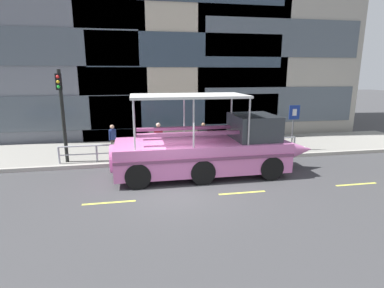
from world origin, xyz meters
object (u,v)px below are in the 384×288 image
at_px(traffic_light_pole, 62,108).
at_px(duck_tour_boat, 213,149).
at_px(parking_sign, 294,120).
at_px(pedestrian_mid_right, 158,135).
at_px(pedestrian_near_stern, 113,137).
at_px(pedestrian_near_bow, 252,132).
at_px(pedestrian_mid_left, 203,134).

distance_m(traffic_light_pole, duck_tour_boat, 7.17).
distance_m(parking_sign, pedestrian_mid_right, 7.31).
bearing_deg(parking_sign, pedestrian_near_stern, 174.22).
relative_size(parking_sign, pedestrian_near_bow, 1.65).
bearing_deg(pedestrian_mid_left, parking_sign, -11.94).
height_order(pedestrian_near_bow, pedestrian_mid_right, pedestrian_mid_right).
bearing_deg(duck_tour_boat, parking_sign, 26.26).
distance_m(traffic_light_pole, pedestrian_near_stern, 2.90).
bearing_deg(traffic_light_pole, pedestrian_near_stern, 28.08).
xyz_separation_m(duck_tour_boat, pedestrian_near_stern, (-4.46, 3.51, 0.01)).
distance_m(pedestrian_mid_right, pedestrian_near_stern, 2.38).
xyz_separation_m(parking_sign, pedestrian_near_bow, (-1.92, 1.10, -0.78)).
relative_size(pedestrian_near_bow, pedestrian_near_stern, 0.96).
distance_m(traffic_light_pole, parking_sign, 11.74).
bearing_deg(traffic_light_pole, pedestrian_mid_right, 9.94).
xyz_separation_m(pedestrian_near_bow, pedestrian_mid_left, (-2.85, -0.09, 0.01)).
xyz_separation_m(traffic_light_pole, pedestrian_mid_right, (4.45, 0.78, -1.62)).
bearing_deg(parking_sign, pedestrian_mid_right, 174.99).
height_order(traffic_light_pole, pedestrian_mid_left, traffic_light_pole).
relative_size(parking_sign, pedestrian_mid_left, 1.64).
relative_size(traffic_light_pole, pedestrian_mid_left, 2.86).
height_order(traffic_light_pole, pedestrian_mid_right, traffic_light_pole).
relative_size(pedestrian_near_bow, pedestrian_mid_right, 0.91).
relative_size(traffic_light_pole, duck_tour_boat, 0.48).
distance_m(traffic_light_pole, pedestrian_near_bow, 10.00).
relative_size(pedestrian_mid_right, pedestrian_near_stern, 1.06).
height_order(traffic_light_pole, pedestrian_near_bow, traffic_light_pole).
bearing_deg(pedestrian_near_stern, parking_sign, -5.78).
bearing_deg(pedestrian_mid_right, duck_tour_boat, -56.51).
xyz_separation_m(pedestrian_mid_left, pedestrian_mid_right, (-2.48, -0.37, 0.08)).
relative_size(pedestrian_mid_left, pedestrian_near_stern, 0.97).
height_order(parking_sign, pedestrian_mid_right, parking_sign).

